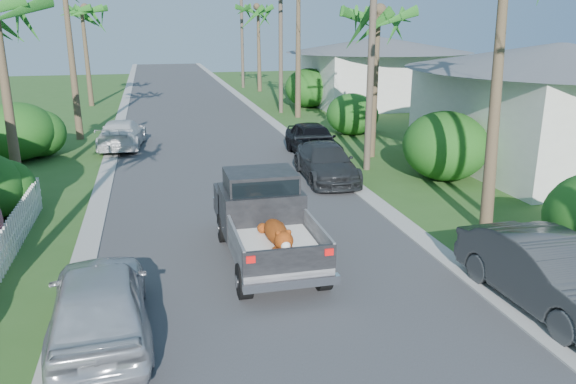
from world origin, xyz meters
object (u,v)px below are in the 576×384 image
object	(u,v)px
palm_r_b	(378,12)
house_right_far	(378,74)
utility_pole_c	(281,38)
pickup_truck	(263,215)
parked_car_rf	(313,140)
parked_car_rm	(326,163)
utility_pole_b	(372,49)
parked_car_ln	(100,303)
parked_car_lf	(122,134)
house_right_near	(554,110)
palm_r_d	(258,7)
utility_pole_d	(242,34)
parked_car_rn	(548,274)
palm_l_d	(82,8)

from	to	relation	value
palm_r_b	house_right_far	bearing A→B (deg)	66.89
utility_pole_c	palm_r_b	bearing A→B (deg)	-85.60
pickup_truck	parked_car_rf	bearing A→B (deg)	67.35
parked_car_rm	utility_pole_b	distance (m)	4.56
parked_car_rf	parked_car_ln	distance (m)	15.25
palm_r_b	utility_pole_b	size ratio (longest dim) A/B	0.80
pickup_truck	parked_car_lf	bearing A→B (deg)	105.91
palm_r_b	utility_pole_c	distance (m)	13.11
pickup_truck	palm_r_b	size ratio (longest dim) A/B	0.71
house_right_near	house_right_far	bearing A→B (deg)	90.00
parked_car_lf	palm_r_d	distance (m)	23.92
palm_r_b	utility_pole_d	distance (m)	28.05
parked_car_rn	parked_car_rm	distance (m)	10.42
parked_car_rf	house_right_near	size ratio (longest dim) A/B	0.46
pickup_truck	parked_car_rm	size ratio (longest dim) A/B	1.17
palm_l_d	palm_r_b	world-z (taller)	palm_l_d
parked_car_rm	parked_car_lf	size ratio (longest dim) A/B	0.97
parked_car_lf	palm_l_d	world-z (taller)	palm_l_d
parked_car_rf	palm_l_d	xyz separation A→B (m)	(-10.67, 18.35, 5.73)
utility_pole_c	parked_car_ln	bearing A→B (deg)	-109.86
parked_car_rm	utility_pole_c	size ratio (longest dim) A/B	0.48
palm_l_d	utility_pole_d	bearing A→B (deg)	36.64
house_right_far	parked_car_ln	bearing A→B (deg)	-121.14
house_right_near	parked_car_rn	bearing A→B (deg)	-127.71
palm_l_d	utility_pole_c	bearing A→B (deg)	-26.38
palm_r_b	utility_pole_c	world-z (taller)	utility_pole_c
pickup_truck	palm_l_d	size ratio (longest dim) A/B	0.66
utility_pole_b	utility_pole_c	distance (m)	15.00
pickup_truck	utility_pole_d	world-z (taller)	utility_pole_d
parked_car_rn	utility_pole_c	distance (m)	26.64
parked_car_rn	utility_pole_b	bearing A→B (deg)	84.57
parked_car_rf	house_right_far	distance (m)	16.91
pickup_truck	parked_car_lf	xyz separation A→B (m)	(-3.88, 13.61, -0.36)
utility_pole_d	house_right_far	bearing A→B (deg)	-60.35
pickup_truck	parked_car_rn	size ratio (longest dim) A/B	1.17
parked_car_rm	parked_car_lf	xyz separation A→B (m)	(-7.46, 7.33, 0.02)
parked_car_ln	utility_pole_c	bearing A→B (deg)	-113.02
parked_car_rn	parked_car_rf	bearing A→B (deg)	90.99
house_right_near	house_right_far	world-z (taller)	house_right_near
pickup_truck	parked_car_ln	world-z (taller)	pickup_truck
parked_car_rf	palm_r_d	bearing A→B (deg)	83.29
palm_l_d	utility_pole_c	xyz separation A→B (m)	(12.10, -6.00, -1.84)
parked_car_ln	parked_car_lf	bearing A→B (deg)	-92.28
pickup_truck	house_right_far	size ratio (longest dim) A/B	0.57
parked_car_rn	parked_car_rm	bearing A→B (deg)	95.31
utility_pole_c	palm_l_d	bearing A→B (deg)	153.62
parked_car_rn	palm_l_d	distance (m)	34.80
utility_pole_b	utility_pole_c	xyz separation A→B (m)	(0.00, 15.00, 0.00)
palm_r_b	utility_pole_c	xyz separation A→B (m)	(-1.00, 13.00, -1.35)
parked_car_rm	parked_car_lf	bearing A→B (deg)	138.53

